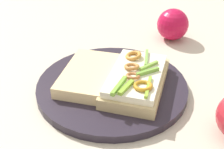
{
  "coord_description": "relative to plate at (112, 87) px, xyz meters",
  "views": [
    {
      "loc": [
        -0.48,
        -0.08,
        0.35
      ],
      "look_at": [
        0.0,
        0.0,
        0.03
      ],
      "focal_mm": 50.63,
      "sensor_mm": 36.0,
      "label": 1
    }
  ],
  "objects": [
    {
      "name": "plate",
      "position": [
        0.0,
        0.0,
        0.0
      ],
      "size": [
        0.28,
        0.28,
        0.01
      ],
      "primitive_type": "cylinder",
      "color": "#261F2B",
      "rests_on": "ground_plane"
    },
    {
      "name": "sandwich",
      "position": [
        -0.01,
        -0.05,
        0.02
      ],
      "size": [
        0.18,
        0.12,
        0.05
      ],
      "rotation": [
        0.0,
        0.0,
        3.02
      ],
      "color": "tan",
      "rests_on": "plate"
    },
    {
      "name": "apple_1",
      "position": [
        0.24,
        -0.11,
        0.03
      ],
      "size": [
        0.08,
        0.08,
        0.08
      ],
      "primitive_type": "sphere",
      "rotation": [
        0.0,
        0.0,
        1.55
      ],
      "color": "#BB0F38",
      "rests_on": "ground_plane"
    },
    {
      "name": "ground_plane",
      "position": [
        0.0,
        0.0,
        -0.01
      ],
      "size": [
        2.0,
        2.0,
        0.0
      ],
      "primitive_type": "plane",
      "color": "#BCB29E",
      "rests_on": "ground"
    },
    {
      "name": "bread_slice_side",
      "position": [
        0.01,
        0.05,
        0.02
      ],
      "size": [
        0.16,
        0.1,
        0.02
      ],
      "primitive_type": "cube",
      "rotation": [
        0.0,
        0.0,
        3.06
      ],
      "color": "beige",
      "rests_on": "plate"
    }
  ]
}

